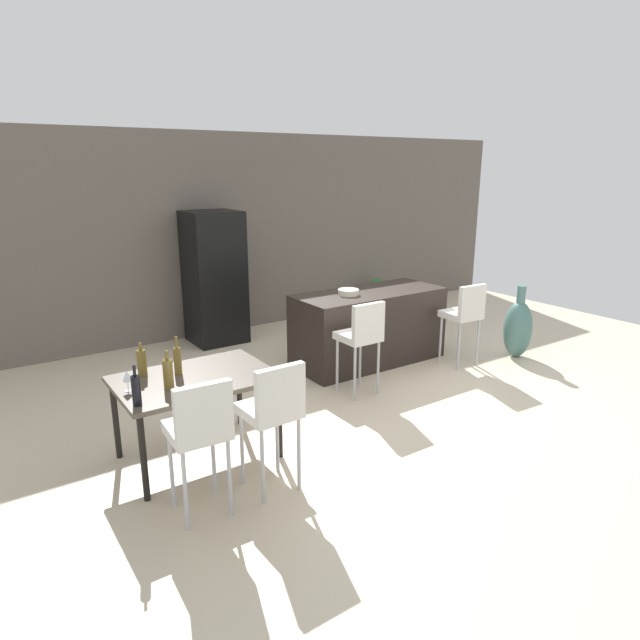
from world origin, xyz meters
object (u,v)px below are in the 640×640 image
(kitchen_island, at_px, (369,327))
(refrigerator, at_px, (214,278))
(dining_chair_near, at_px, (200,427))
(dining_chair_far, at_px, (273,407))
(wine_bottle_inner, at_px, (178,360))
(floor_vase, at_px, (518,328))
(wine_glass_left, at_px, (127,376))
(bar_chair_left, at_px, (362,334))
(wine_bottle_end, at_px, (142,362))
(fruit_bowl, at_px, (348,292))
(bar_chair_middle, at_px, (465,312))
(dining_table, at_px, (195,385))
(potted_plant, at_px, (378,292))
(wine_bottle_corner, at_px, (136,390))
(wine_bottle_near, at_px, (168,373))

(kitchen_island, xyz_separation_m, refrigerator, (-1.24, 1.90, 0.46))
(dining_chair_near, distance_m, dining_chair_far, 0.58)
(wine_bottle_inner, height_order, floor_vase, wine_bottle_inner)
(dining_chair_far, xyz_separation_m, wine_bottle_inner, (-0.37, 0.95, 0.16))
(kitchen_island, bearing_deg, wine_glass_left, -161.90)
(bar_chair_left, xyz_separation_m, wine_bottle_end, (-2.34, -0.02, 0.16))
(floor_vase, bearing_deg, dining_chair_near, -168.99)
(wine_bottle_end, bearing_deg, dining_chair_far, -59.50)
(fruit_bowl, bearing_deg, wine_bottle_end, -163.88)
(dining_chair_near, bearing_deg, kitchen_island, 31.84)
(bar_chair_middle, xyz_separation_m, fruit_bowl, (-1.21, 0.78, 0.26))
(dining_chair_near, distance_m, wine_bottle_inner, 0.99)
(kitchen_island, distance_m, bar_chair_middle, 1.20)
(dining_table, xyz_separation_m, potted_plant, (4.47, 2.96, -0.34))
(wine_bottle_inner, relative_size, potted_plant, 0.57)
(potted_plant, bearing_deg, wine_bottle_end, -150.86)
(fruit_bowl, distance_m, floor_vase, 2.34)
(wine_glass_left, bearing_deg, fruit_bowl, 19.89)
(bar_chair_middle, distance_m, wine_bottle_corner, 4.21)
(floor_vase, bearing_deg, dining_table, -178.46)
(dining_table, relative_size, wine_bottle_corner, 4.14)
(dining_chair_far, bearing_deg, wine_bottle_inner, 111.51)
(kitchen_island, height_order, floor_vase, floor_vase)
(bar_chair_left, relative_size, potted_plant, 1.84)
(kitchen_island, relative_size, dining_chair_far, 1.84)
(bar_chair_middle, distance_m, wine_bottle_inner, 3.70)
(bar_chair_middle, height_order, wine_bottle_near, wine_bottle_near)
(wine_bottle_end, bearing_deg, wine_bottle_corner, -110.52)
(dining_chair_far, distance_m, wine_bottle_inner, 1.04)
(kitchen_island, bearing_deg, bar_chair_left, -133.24)
(bar_chair_middle, distance_m, wine_bottle_near, 3.89)
(wine_bottle_near, bearing_deg, floor_vase, 2.82)
(wine_bottle_inner, distance_m, refrigerator, 3.24)
(kitchen_island, distance_m, wine_bottle_end, 3.21)
(floor_vase, bearing_deg, wine_bottle_inner, 179.68)
(kitchen_island, relative_size, wine_bottle_inner, 5.89)
(dining_chair_far, bearing_deg, kitchen_island, 37.53)
(wine_bottle_end, distance_m, fruit_bowl, 2.86)
(wine_glass_left, distance_m, potted_plant, 5.85)
(wine_glass_left, xyz_separation_m, floor_vase, (5.01, 0.12, -0.48))
(dining_table, xyz_separation_m, wine_bottle_end, (-0.35, 0.27, 0.19))
(wine_glass_left, bearing_deg, bar_chair_left, 6.44)
(kitchen_island, height_order, dining_chair_near, dining_chair_near)
(wine_bottle_inner, xyz_separation_m, floor_vase, (4.55, -0.03, -0.48))
(dining_table, height_order, dining_chair_far, dining_chair_far)
(wine_bottle_end, xyz_separation_m, floor_vase, (4.81, -0.15, -0.47))
(dining_table, relative_size, wine_glass_left, 7.33)
(bar_chair_middle, bearing_deg, fruit_bowl, 147.17)
(bar_chair_middle, bearing_deg, wine_bottle_end, -179.78)
(wine_bottle_end, bearing_deg, bar_chair_middle, 0.22)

